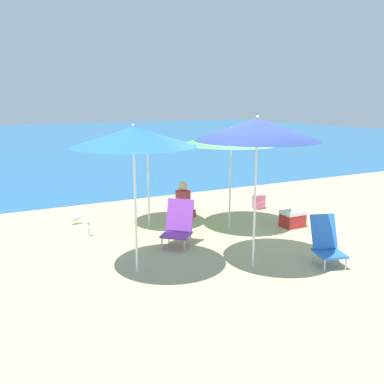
{
  "coord_description": "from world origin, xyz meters",
  "views": [
    {
      "loc": [
        -4.19,
        -5.61,
        2.61
      ],
      "look_at": [
        -0.7,
        1.01,
        1.0
      ],
      "focal_mm": 40.0,
      "sensor_mm": 36.0,
      "label": 1
    }
  ],
  "objects_px": {
    "beach_umbrella_green": "(231,137)",
    "cooler_box": "(293,219)",
    "beach_umbrella_blue": "(133,137)",
    "person_seated_near": "(183,202)",
    "backpack_pink": "(259,202)",
    "beach_umbrella_lime": "(148,142)",
    "beach_chair_purple": "(178,224)",
    "water_bottle": "(89,231)",
    "beach_umbrella_navy": "(257,130)",
    "beach_chair_blue": "(326,242)",
    "seagull": "(75,218)"
  },
  "relations": [
    {
      "from": "beach_umbrella_green",
      "to": "beach_chair_purple",
      "type": "xyz_separation_m",
      "value": [
        -1.4,
        -0.45,
        -1.5
      ]
    },
    {
      "from": "beach_chair_blue",
      "to": "backpack_pink",
      "type": "bearing_deg",
      "value": 88.24
    },
    {
      "from": "beach_umbrella_lime",
      "to": "cooler_box",
      "type": "bearing_deg",
      "value": -29.27
    },
    {
      "from": "beach_umbrella_navy",
      "to": "beach_umbrella_blue",
      "type": "bearing_deg",
      "value": 160.14
    },
    {
      "from": "beach_umbrella_green",
      "to": "cooler_box",
      "type": "distance_m",
      "value": 2.19
    },
    {
      "from": "beach_umbrella_navy",
      "to": "backpack_pink",
      "type": "bearing_deg",
      "value": 52.17
    },
    {
      "from": "cooler_box",
      "to": "person_seated_near",
      "type": "bearing_deg",
      "value": 132.34
    },
    {
      "from": "water_bottle",
      "to": "backpack_pink",
      "type": "bearing_deg",
      "value": 3.08
    },
    {
      "from": "water_bottle",
      "to": "beach_umbrella_navy",
      "type": "bearing_deg",
      "value": -55.16
    },
    {
      "from": "backpack_pink",
      "to": "water_bottle",
      "type": "height_order",
      "value": "backpack_pink"
    },
    {
      "from": "person_seated_near",
      "to": "seagull",
      "type": "relative_size",
      "value": 3.03
    },
    {
      "from": "person_seated_near",
      "to": "beach_chair_purple",
      "type": "bearing_deg",
      "value": -133.16
    },
    {
      "from": "backpack_pink",
      "to": "cooler_box",
      "type": "distance_m",
      "value": 1.62
    },
    {
      "from": "beach_chair_blue",
      "to": "seagull",
      "type": "relative_size",
      "value": 2.92
    },
    {
      "from": "beach_umbrella_lime",
      "to": "seagull",
      "type": "bearing_deg",
      "value": 148.38
    },
    {
      "from": "beach_chair_purple",
      "to": "seagull",
      "type": "distance_m",
      "value": 2.64
    },
    {
      "from": "water_bottle",
      "to": "beach_chair_blue",
      "type": "bearing_deg",
      "value": -46.59
    },
    {
      "from": "backpack_pink",
      "to": "beach_umbrella_blue",
      "type": "bearing_deg",
      "value": -149.69
    },
    {
      "from": "person_seated_near",
      "to": "cooler_box",
      "type": "height_order",
      "value": "person_seated_near"
    },
    {
      "from": "beach_umbrella_blue",
      "to": "beach_umbrella_green",
      "type": "xyz_separation_m",
      "value": [
        2.54,
        1.32,
        -0.19
      ]
    },
    {
      "from": "beach_umbrella_blue",
      "to": "beach_chair_blue",
      "type": "relative_size",
      "value": 2.9
    },
    {
      "from": "beach_umbrella_green",
      "to": "cooler_box",
      "type": "xyz_separation_m",
      "value": [
        1.23,
        -0.53,
        -1.73
      ]
    },
    {
      "from": "beach_umbrella_lime",
      "to": "cooler_box",
      "type": "xyz_separation_m",
      "value": [
        2.64,
        -1.48,
        -1.6
      ]
    },
    {
      "from": "beach_umbrella_navy",
      "to": "beach_umbrella_green",
      "type": "bearing_deg",
      "value": 67.63
    },
    {
      "from": "beach_umbrella_blue",
      "to": "beach_umbrella_green",
      "type": "height_order",
      "value": "beach_umbrella_blue"
    },
    {
      "from": "beach_umbrella_green",
      "to": "person_seated_near",
      "type": "height_order",
      "value": "beach_umbrella_green"
    },
    {
      "from": "beach_umbrella_blue",
      "to": "beach_chair_purple",
      "type": "xyz_separation_m",
      "value": [
        1.13,
        0.87,
        -1.69
      ]
    },
    {
      "from": "beach_umbrella_lime",
      "to": "beach_chair_purple",
      "type": "xyz_separation_m",
      "value": [
        0.01,
        -1.4,
        -1.37
      ]
    },
    {
      "from": "beach_chair_purple",
      "to": "cooler_box",
      "type": "relative_size",
      "value": 1.8
    },
    {
      "from": "beach_umbrella_navy",
      "to": "beach_umbrella_green",
      "type": "xyz_separation_m",
      "value": [
        0.8,
        1.95,
        -0.28
      ]
    },
    {
      "from": "person_seated_near",
      "to": "backpack_pink",
      "type": "height_order",
      "value": "person_seated_near"
    },
    {
      "from": "beach_umbrella_green",
      "to": "seagull",
      "type": "relative_size",
      "value": 7.78
    },
    {
      "from": "beach_umbrella_lime",
      "to": "seagull",
      "type": "xyz_separation_m",
      "value": [
        -1.36,
        0.84,
        -1.64
      ]
    },
    {
      "from": "beach_umbrella_navy",
      "to": "seagull",
      "type": "distance_m",
      "value": 4.69
    },
    {
      "from": "water_bottle",
      "to": "cooler_box",
      "type": "bearing_deg",
      "value": -18.94
    },
    {
      "from": "beach_umbrella_green",
      "to": "backpack_pink",
      "type": "height_order",
      "value": "beach_umbrella_green"
    },
    {
      "from": "beach_chair_purple",
      "to": "beach_umbrella_lime",
      "type": "bearing_deg",
      "value": 133.26
    },
    {
      "from": "beach_umbrella_blue",
      "to": "beach_umbrella_green",
      "type": "bearing_deg",
      "value": 27.52
    },
    {
      "from": "beach_umbrella_blue",
      "to": "water_bottle",
      "type": "distance_m",
      "value": 2.93
    },
    {
      "from": "beach_umbrella_lime",
      "to": "beach_umbrella_green",
      "type": "distance_m",
      "value": 1.7
    },
    {
      "from": "beach_umbrella_green",
      "to": "beach_chair_purple",
      "type": "height_order",
      "value": "beach_umbrella_green"
    },
    {
      "from": "beach_chair_purple",
      "to": "backpack_pink",
      "type": "distance_m",
      "value": 3.31
    },
    {
      "from": "person_seated_near",
      "to": "cooler_box",
      "type": "bearing_deg",
      "value": -61.71
    },
    {
      "from": "beach_umbrella_lime",
      "to": "beach_chair_blue",
      "type": "distance_m",
      "value": 4.01
    },
    {
      "from": "backpack_pink",
      "to": "seagull",
      "type": "distance_m",
      "value": 4.37
    },
    {
      "from": "beach_chair_purple",
      "to": "person_seated_near",
      "type": "xyz_separation_m",
      "value": [
        0.97,
        1.74,
        -0.08
      ]
    },
    {
      "from": "beach_umbrella_lime",
      "to": "beach_chair_blue",
      "type": "xyz_separation_m",
      "value": [
        1.72,
        -3.34,
        -1.4
      ]
    },
    {
      "from": "beach_umbrella_green",
      "to": "backpack_pink",
      "type": "distance_m",
      "value": 2.54
    },
    {
      "from": "beach_umbrella_navy",
      "to": "beach_chair_purple",
      "type": "height_order",
      "value": "beach_umbrella_navy"
    },
    {
      "from": "beach_chair_blue",
      "to": "person_seated_near",
      "type": "bearing_deg",
      "value": 119.08
    }
  ]
}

